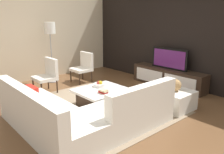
{
  "coord_description": "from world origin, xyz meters",
  "views": [
    {
      "loc": [
        3.61,
        -2.87,
        1.93
      ],
      "look_at": [
        -0.11,
        0.42,
        0.6
      ],
      "focal_mm": 37.16,
      "sensor_mm": 36.0,
      "label": 1
    }
  ],
  "objects_px": {
    "television": "(169,59)",
    "floor_lamp": "(50,32)",
    "media_console": "(168,78)",
    "accent_chair_far": "(84,65)",
    "accent_chair_near": "(48,73)",
    "decorative_ball": "(175,85)",
    "ottoman": "(174,100)",
    "fruit_bowl": "(100,84)",
    "book_stack": "(103,91)",
    "coffee_table": "(101,97)",
    "sectional_couch": "(81,114)"
  },
  "relations": [
    {
      "from": "floor_lamp",
      "to": "accent_chair_far",
      "type": "xyz_separation_m",
      "value": [
        0.6,
        0.7,
        -0.97
      ]
    },
    {
      "from": "sectional_couch",
      "to": "fruit_bowl",
      "type": "relative_size",
      "value": 8.53
    },
    {
      "from": "ottoman",
      "to": "television",
      "type": "bearing_deg",
      "value": 129.74
    },
    {
      "from": "television",
      "to": "ottoman",
      "type": "distance_m",
      "value": 1.73
    },
    {
      "from": "floor_lamp",
      "to": "fruit_bowl",
      "type": "bearing_deg",
      "value": -0.57
    },
    {
      "from": "media_console",
      "to": "television",
      "type": "bearing_deg",
      "value": 90.0
    },
    {
      "from": "media_console",
      "to": "decorative_ball",
      "type": "distance_m",
      "value": 1.65
    },
    {
      "from": "accent_chair_near",
      "to": "decorative_ball",
      "type": "xyz_separation_m",
      "value": [
        2.8,
        1.46,
        0.03
      ]
    },
    {
      "from": "fruit_bowl",
      "to": "television",
      "type": "bearing_deg",
      "value": 82.78
    },
    {
      "from": "media_console",
      "to": "ottoman",
      "type": "relative_size",
      "value": 3.1
    },
    {
      "from": "television",
      "to": "floor_lamp",
      "type": "height_order",
      "value": "floor_lamp"
    },
    {
      "from": "coffee_table",
      "to": "floor_lamp",
      "type": "bearing_deg",
      "value": 177.16
    },
    {
      "from": "media_console",
      "to": "fruit_bowl",
      "type": "height_order",
      "value": "fruit_bowl"
    },
    {
      "from": "floor_lamp",
      "to": "television",
      "type": "bearing_deg",
      "value": 40.51
    },
    {
      "from": "accent_chair_near",
      "to": "floor_lamp",
      "type": "height_order",
      "value": "floor_lamp"
    },
    {
      "from": "ottoman",
      "to": "accent_chair_far",
      "type": "relative_size",
      "value": 0.8
    },
    {
      "from": "coffee_table",
      "to": "floor_lamp",
      "type": "height_order",
      "value": "floor_lamp"
    },
    {
      "from": "ottoman",
      "to": "fruit_bowl",
      "type": "relative_size",
      "value": 2.5
    },
    {
      "from": "television",
      "to": "ottoman",
      "type": "xyz_separation_m",
      "value": [
        1.04,
        -1.25,
        -0.58
      ]
    },
    {
      "from": "fruit_bowl",
      "to": "book_stack",
      "type": "xyz_separation_m",
      "value": [
        0.39,
        -0.22,
        -0.01
      ]
    },
    {
      "from": "sectional_couch",
      "to": "book_stack",
      "type": "bearing_deg",
      "value": 115.36
    },
    {
      "from": "decorative_ball",
      "to": "coffee_table",
      "type": "bearing_deg",
      "value": -137.62
    },
    {
      "from": "floor_lamp",
      "to": "book_stack",
      "type": "distance_m",
      "value": 2.87
    },
    {
      "from": "accent_chair_far",
      "to": "decorative_ball",
      "type": "xyz_separation_m",
      "value": [
        2.99,
        0.22,
        0.03
      ]
    },
    {
      "from": "media_console",
      "to": "television",
      "type": "xyz_separation_m",
      "value": [
        0.0,
        0.0,
        0.53
      ]
    },
    {
      "from": "fruit_bowl",
      "to": "decorative_ball",
      "type": "distance_m",
      "value": 1.63
    },
    {
      "from": "media_console",
      "to": "decorative_ball",
      "type": "height_order",
      "value": "decorative_ball"
    },
    {
      "from": "decorative_ball",
      "to": "floor_lamp",
      "type": "bearing_deg",
      "value": -165.6
    },
    {
      "from": "sectional_couch",
      "to": "floor_lamp",
      "type": "xyz_separation_m",
      "value": [
        -3.06,
        1.07,
        1.18
      ]
    },
    {
      "from": "accent_chair_far",
      "to": "book_stack",
      "type": "height_order",
      "value": "accent_chair_far"
    },
    {
      "from": "fruit_bowl",
      "to": "ottoman",
      "type": "bearing_deg",
      "value": 35.54
    },
    {
      "from": "sectional_couch",
      "to": "accent_chair_far",
      "type": "distance_m",
      "value": 3.04
    },
    {
      "from": "sectional_couch",
      "to": "accent_chair_far",
      "type": "bearing_deg",
      "value": 144.18
    },
    {
      "from": "media_console",
      "to": "ottoman",
      "type": "height_order",
      "value": "media_console"
    },
    {
      "from": "accent_chair_near",
      "to": "fruit_bowl",
      "type": "xyz_separation_m",
      "value": [
        1.48,
        0.51,
        -0.06
      ]
    },
    {
      "from": "coffee_table",
      "to": "book_stack",
      "type": "height_order",
      "value": "book_stack"
    },
    {
      "from": "media_console",
      "to": "accent_chair_far",
      "type": "bearing_deg",
      "value": -142.93
    },
    {
      "from": "coffee_table",
      "to": "decorative_ball",
      "type": "relative_size",
      "value": 4.18
    },
    {
      "from": "floor_lamp",
      "to": "fruit_bowl",
      "type": "height_order",
      "value": "floor_lamp"
    },
    {
      "from": "coffee_table",
      "to": "accent_chair_near",
      "type": "relative_size",
      "value": 1.2
    },
    {
      "from": "ottoman",
      "to": "fruit_bowl",
      "type": "height_order",
      "value": "fruit_bowl"
    },
    {
      "from": "accent_chair_near",
      "to": "accent_chair_far",
      "type": "xyz_separation_m",
      "value": [
        -0.19,
        1.24,
        -0.0
      ]
    },
    {
      "from": "coffee_table",
      "to": "fruit_bowl",
      "type": "height_order",
      "value": "fruit_bowl"
    },
    {
      "from": "television",
      "to": "media_console",
      "type": "bearing_deg",
      "value": -90.0
    },
    {
      "from": "television",
      "to": "accent_chair_near",
      "type": "distance_m",
      "value": 3.24
    },
    {
      "from": "coffee_table",
      "to": "ottoman",
      "type": "distance_m",
      "value": 1.55
    },
    {
      "from": "television",
      "to": "accent_chair_near",
      "type": "relative_size",
      "value": 1.27
    },
    {
      "from": "media_console",
      "to": "sectional_couch",
      "type": "bearing_deg",
      "value": -81.09
    },
    {
      "from": "coffee_table",
      "to": "decorative_ball",
      "type": "xyz_separation_m",
      "value": [
        1.14,
        1.04,
        0.32
      ]
    },
    {
      "from": "coffee_table",
      "to": "decorative_ball",
      "type": "height_order",
      "value": "decorative_ball"
    }
  ]
}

